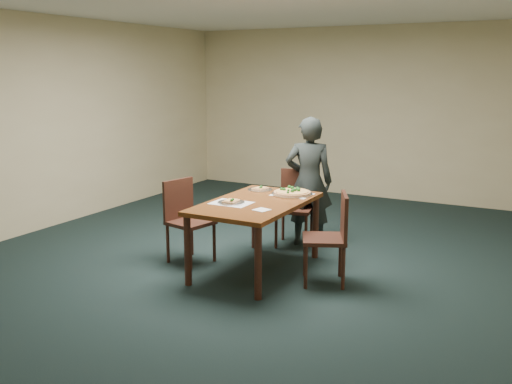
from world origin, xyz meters
The scene contains 13 objects.
ground centered at (0.00, 0.00, 0.00)m, with size 8.00×8.00×0.00m, color black.
room_shell centered at (0.00, 0.00, 1.74)m, with size 8.00×8.00×8.00m.
dining_table centered at (0.29, -0.14, 0.66)m, with size 0.90×1.50×0.75m.
chair_far centered at (0.26, 0.94, 0.52)m, with size 0.50×0.50×0.91m.
chair_left centered at (-0.54, -0.22, 0.52)m, with size 0.50×0.50×0.91m.
chair_right centered at (1.12, -0.11, 0.52)m, with size 0.56×0.56×0.91m.
diner centered at (0.41, 0.99, 0.78)m, with size 0.57×0.37×1.55m, color black.
placemat_main centered at (0.48, 0.34, 0.75)m, with size 0.42×0.32×0.00m, color white.
placemat_near centered at (0.10, -0.33, 0.75)m, with size 0.40×0.30×0.00m, color white.
pizza_pan centered at (0.48, 0.34, 0.77)m, with size 0.45×0.45×0.07m.
slice_plate_near centered at (0.11, -0.33, 0.76)m, with size 0.28×0.28×0.06m.
slice_plate_far centered at (0.06, 0.39, 0.76)m, with size 0.28×0.28×0.06m.
napkin centered at (0.52, -0.45, 0.75)m, with size 0.14×0.14×0.01m, color white.
Camera 1 is at (3.00, -5.22, 2.07)m, focal length 40.00 mm.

